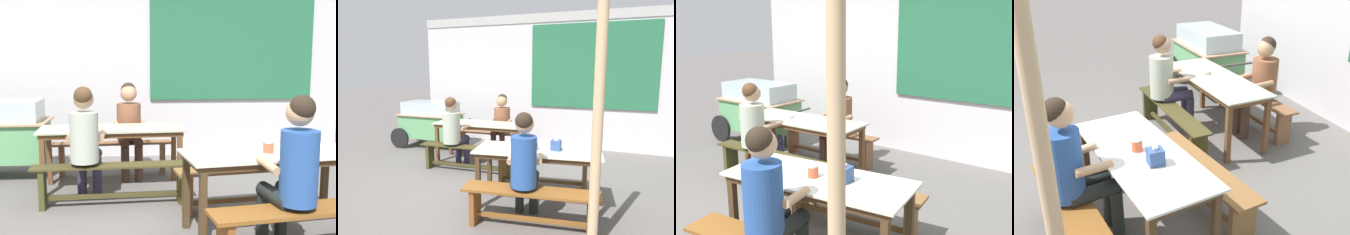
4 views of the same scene
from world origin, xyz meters
TOP-DOWN VIEW (x-y plane):
  - ground_plane at (0.00, 0.00)m, footprint 40.00×40.00m
  - dining_table_far at (-0.70, 1.08)m, footprint 1.80×0.74m
  - dining_table_near at (0.84, -0.38)m, footprint 1.71×0.88m
  - bench_far_back at (-0.73, 1.70)m, footprint 1.64×0.33m
  - bench_far_front at (-0.67, 0.46)m, footprint 1.76×0.33m
  - bench_near_back at (0.75, 0.24)m, footprint 1.53×0.50m
  - bench_near_front at (0.92, -0.99)m, footprint 1.60×0.53m
  - food_cart at (-2.31, 1.74)m, footprint 1.70×0.84m
  - person_near_front at (0.83, -0.92)m, footprint 0.45×0.59m
  - person_center_facing at (-0.49, 1.65)m, footprint 0.47×0.57m
  - person_left_back_turned at (-0.96, 0.52)m, footprint 0.42×0.57m
  - tissue_box at (1.07, -0.32)m, footprint 0.12×0.12m
  - condiment_jar at (0.80, -0.40)m, footprint 0.10×0.10m
  - soup_bowl at (-0.90, 1.03)m, footprint 0.15×0.15m
  - wooden_support_post at (1.63, -1.15)m, footprint 0.10×0.10m

SIDE VIEW (x-z plane):
  - ground_plane at x=0.00m, z-range 0.00..0.00m
  - bench_far_front at x=-0.67m, z-range 0.07..0.53m
  - bench_far_back at x=-0.73m, z-range 0.07..0.54m
  - bench_near_back at x=0.75m, z-range 0.08..0.54m
  - bench_near_front at x=0.92m, z-range 0.09..0.55m
  - food_cart at x=-2.31m, z-range 0.09..1.14m
  - dining_table_near at x=0.84m, z-range 0.30..1.08m
  - dining_table_far at x=-0.70m, z-range 0.31..1.08m
  - person_center_facing at x=-0.49m, z-range 0.10..1.39m
  - person_left_back_turned at x=-0.96m, z-range 0.09..1.42m
  - person_near_front at x=0.83m, z-range 0.09..1.45m
  - soup_bowl at x=-0.90m, z-range 0.77..0.81m
  - condiment_jar at x=0.80m, z-range 0.77..0.88m
  - tissue_box at x=1.07m, z-range 0.76..0.92m
  - wooden_support_post at x=1.63m, z-range 0.00..2.44m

